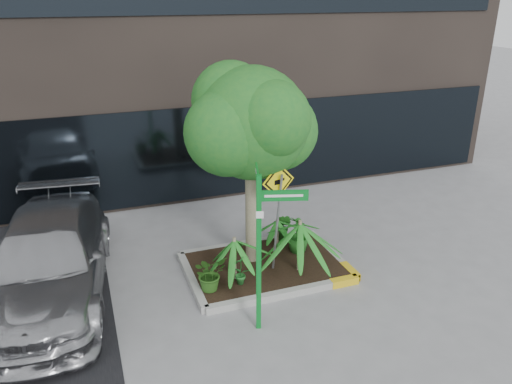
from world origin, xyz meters
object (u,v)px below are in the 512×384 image
object	(u,v)px
cattle_sign	(278,200)
tree	(252,123)
street_sign_post	(262,236)
parked_car	(48,260)

from	to	relation	value
cattle_sign	tree	bearing A→B (deg)	101.18
cattle_sign	street_sign_post	bearing A→B (deg)	-133.51
parked_car	street_sign_post	size ratio (longest dim) A/B	1.82
cattle_sign	parked_car	bearing A→B (deg)	156.07
tree	street_sign_post	bearing A→B (deg)	-105.09
tree	cattle_sign	distance (m)	1.59
tree	cattle_sign	world-z (taller)	tree
tree	parked_car	distance (m)	4.73
parked_car	cattle_sign	world-z (taller)	cattle_sign
parked_car	cattle_sign	size ratio (longest dim) A/B	2.23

